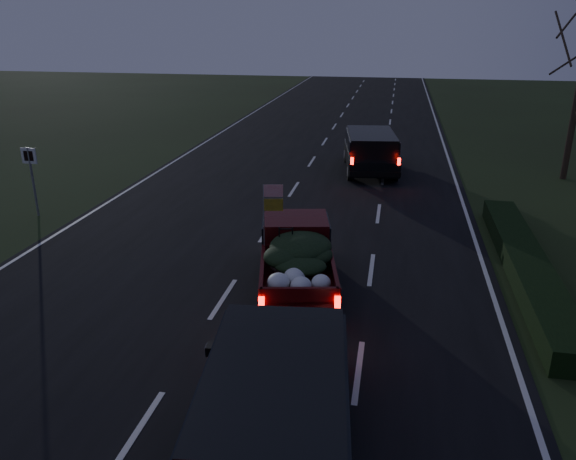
% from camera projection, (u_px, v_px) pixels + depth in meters
% --- Properties ---
extents(ground, '(120.00, 120.00, 0.00)m').
position_uv_depth(ground, '(223.00, 299.00, 14.22)').
color(ground, black).
rests_on(ground, ground).
extents(road_asphalt, '(14.00, 120.00, 0.02)m').
position_uv_depth(road_asphalt, '(223.00, 299.00, 14.22)').
color(road_asphalt, black).
rests_on(road_asphalt, ground).
extents(hedge_row, '(1.00, 10.00, 0.60)m').
position_uv_depth(hedge_row, '(526.00, 265.00, 15.49)').
color(hedge_row, black).
rests_on(hedge_row, ground).
extents(route_sign, '(0.55, 0.08, 2.50)m').
position_uv_depth(route_sign, '(31.00, 171.00, 19.74)').
color(route_sign, gray).
rests_on(route_sign, ground).
extents(pickup_truck, '(2.74, 5.06, 2.51)m').
position_uv_depth(pickup_truck, '(297.00, 254.00, 14.53)').
color(pickup_truck, '#3D080A').
rests_on(pickup_truck, ground).
extents(lead_suv, '(2.87, 5.47, 1.50)m').
position_uv_depth(lead_suv, '(371.00, 148.00, 25.78)').
color(lead_suv, black).
rests_on(lead_suv, ground).
extents(rear_suv, '(2.83, 5.43, 1.50)m').
position_uv_depth(rear_suv, '(276.00, 403.00, 8.58)').
color(rear_suv, black).
rests_on(rear_suv, ground).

